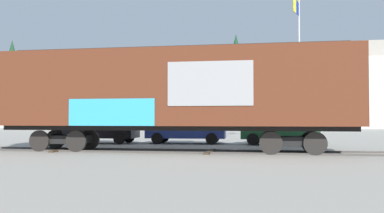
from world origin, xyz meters
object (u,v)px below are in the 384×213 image
at_px(flagpole, 298,50).
at_px(parked_car_green, 280,129).
at_px(parked_car_black, 100,128).
at_px(parked_car_blue, 185,129).
at_px(freight_car, 173,90).

bearing_deg(flagpole, parked_car_green, -106.49).
height_order(parked_car_black, parked_car_blue, parked_car_black).
distance_m(parked_car_black, parked_car_blue, 4.95).
bearing_deg(flagpole, parked_car_black, -155.10).
bearing_deg(freight_car, flagpole, 59.38).
height_order(flagpole, parked_car_blue, flagpole).
height_order(freight_car, parked_car_black, freight_car).
relative_size(flagpole, parked_car_blue, 2.15).
distance_m(flagpole, parked_car_green, 7.93).
relative_size(freight_car, parked_car_green, 3.55).
relative_size(freight_car, parked_car_blue, 3.43).
xyz_separation_m(flagpole, parked_car_black, (-11.94, -5.54, -5.27)).
relative_size(parked_car_black, parked_car_blue, 0.95).
distance_m(parked_car_black, parked_car_green, 10.25).
xyz_separation_m(parked_car_blue, parked_car_green, (5.32, -0.60, 0.06)).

